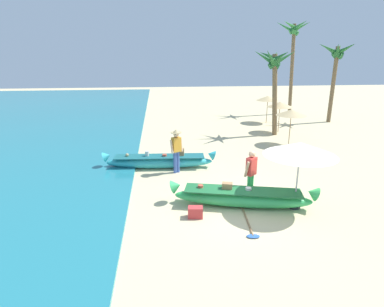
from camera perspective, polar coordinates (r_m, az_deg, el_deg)
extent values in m
plane|color=beige|center=(10.55, 9.50, -9.16)|extent=(80.00, 80.00, 0.00)
ellipsoid|color=#38B760|center=(10.37, 9.02, -8.00)|extent=(4.43, 1.75, 0.53)
cone|color=#38B760|center=(10.54, 20.88, -6.66)|extent=(0.51, 0.53, 0.52)
cone|color=#38B760|center=(10.37, -2.84, -5.85)|extent=(0.51, 0.53, 0.52)
cube|color=#1E6435|center=(10.26, 9.09, -6.65)|extent=(3.75, 1.60, 0.04)
cylinder|color=#B74C38|center=(10.32, 1.54, -5.97)|extent=(0.18, 0.18, 0.10)
cube|color=#9E754C|center=(10.28, 6.36, -5.84)|extent=(0.37, 0.30, 0.21)
cylinder|color=silver|center=(10.28, 10.12, -6.33)|extent=(0.19, 0.19, 0.10)
ellipsoid|color=#33B2BC|center=(13.69, -5.85, -1.55)|extent=(4.58, 0.99, 0.51)
cone|color=#33B2BC|center=(13.65, 3.46, -0.20)|extent=(0.43, 0.45, 0.50)
cone|color=#33B2BC|center=(13.90, -15.07, -0.45)|extent=(0.43, 0.45, 0.50)
cube|color=#1C6267|center=(13.61, -5.88, -0.53)|extent=(3.85, 0.96, 0.04)
sphere|color=tan|center=(13.78, -11.61, -0.27)|extent=(0.14, 0.14, 0.14)
cylinder|color=silver|center=(13.67, -8.11, -0.05)|extent=(0.16, 0.16, 0.22)
cylinder|color=#B74C38|center=(13.57, -4.98, -0.34)|extent=(0.19, 0.19, 0.10)
cube|color=#9E754C|center=(13.63, -2.02, 0.28)|extent=(0.31, 0.27, 0.32)
cylinder|color=#3D5BA8|center=(13.07, -2.55, -1.49)|extent=(0.14, 0.14, 0.91)
cylinder|color=#3D5BA8|center=(12.99, -3.06, -1.61)|extent=(0.14, 0.14, 0.91)
cube|color=gold|center=(12.81, -2.86, 1.63)|extent=(0.42, 0.37, 0.60)
cylinder|color=beige|center=(12.93, -1.95, 1.57)|extent=(0.18, 0.22, 0.54)
cylinder|color=beige|center=(12.68, -3.67, 1.23)|extent=(0.18, 0.22, 0.54)
sphere|color=beige|center=(12.70, -2.88, 3.45)|extent=(0.22, 0.22, 0.22)
cylinder|color=tan|center=(12.68, -2.89, 3.80)|extent=(0.44, 0.44, 0.02)
cone|color=tan|center=(12.66, -2.89, 4.11)|extent=(0.26, 0.26, 0.12)
cylinder|color=green|center=(10.92, 10.25, -5.89)|extent=(0.14, 0.14, 0.82)
cylinder|color=green|center=(11.03, 10.64, -5.67)|extent=(0.14, 0.14, 0.82)
cube|color=#DB3D38|center=(10.72, 10.65, -2.26)|extent=(0.42, 0.40, 0.61)
cylinder|color=tan|center=(10.56, 9.88, -2.80)|extent=(0.20, 0.21, 0.55)
cylinder|color=tan|center=(10.93, 11.19, -2.18)|extent=(0.20, 0.21, 0.55)
sphere|color=tan|center=(10.59, 10.78, -0.10)|extent=(0.22, 0.22, 0.22)
cylinder|color=#B7B7BC|center=(10.35, 18.49, -3.93)|extent=(0.05, 0.05, 2.14)
cone|color=silver|center=(10.07, 18.97, 0.79)|extent=(2.21, 2.21, 0.41)
cylinder|color=#333338|center=(10.75, 17.96, -9.11)|extent=(0.36, 0.36, 0.06)
cylinder|color=#8E6B47|center=(17.86, 17.26, 4.55)|extent=(0.04, 0.04, 1.90)
cone|color=tan|center=(17.71, 17.49, 7.07)|extent=(1.60, 1.60, 0.32)
cylinder|color=#8E6B47|center=(20.59, 15.43, 6.32)|extent=(0.04, 0.04, 1.90)
cone|color=tan|center=(20.46, 15.61, 8.51)|extent=(1.60, 1.60, 0.32)
cylinder|color=#8E6B47|center=(23.40, 13.38, 7.74)|extent=(0.04, 0.04, 1.90)
cone|color=tan|center=(23.28, 13.51, 9.67)|extent=(1.60, 1.60, 0.32)
cylinder|color=brown|center=(19.59, 14.68, 10.04)|extent=(0.63, 0.28, 4.75)
cone|color=#23602D|center=(19.57, 16.02, 16.09)|extent=(1.69, 0.39, 1.17)
cone|color=#23602D|center=(19.84, 14.81, 16.50)|extent=(1.03, 1.65, 0.90)
cone|color=#23602D|center=(19.70, 13.73, 16.69)|extent=(1.05, 1.61, 0.78)
cone|color=#23602D|center=(19.28, 13.31, 16.30)|extent=(1.64, 0.50, 1.15)
cone|color=#23602D|center=(18.89, 14.15, 16.13)|extent=(1.44, 1.71, 1.26)
cone|color=#23602D|center=(19.10, 15.52, 16.44)|extent=(0.88, 1.51, 0.88)
cylinder|color=brown|center=(24.86, 24.07, 11.14)|extent=(0.30, 0.28, 5.23)
cone|color=#23602D|center=(24.96, 25.72, 16.45)|extent=(1.57, 0.51, 1.09)
cone|color=#23602D|center=(25.27, 24.93, 16.67)|extent=(1.34, 1.64, 0.97)
cone|color=#23602D|center=(25.10, 23.75, 16.63)|extent=(1.13, 1.87, 1.19)
cone|color=#23602D|center=(24.50, 23.72, 16.79)|extent=(1.96, 0.48, 1.04)
cone|color=#23602D|center=(24.37, 24.77, 16.48)|extent=(1.03, 1.42, 1.15)
cone|color=#23602D|center=(24.51, 25.70, 16.55)|extent=(1.01, 1.70, 1.02)
cylinder|color=brown|center=(27.34, 17.55, 14.08)|extent=(0.54, 0.28, 6.97)
cone|color=#337F3D|center=(27.49, 18.93, 20.76)|extent=(1.72, 0.52, 1.10)
cone|color=#337F3D|center=(27.83, 17.89, 20.81)|extent=(0.96, 1.77, 1.10)
cone|color=#337F3D|center=(27.48, 16.76, 20.86)|extent=(1.74, 1.43, 1.23)
cone|color=#337F3D|center=(26.91, 17.34, 21.24)|extent=(1.79, 1.42, 0.79)
cone|color=#337F3D|center=(27.03, 18.70, 20.99)|extent=(0.98, 1.71, 0.94)
cube|color=#C63838|center=(9.62, 0.62, -10.53)|extent=(0.47, 0.33, 0.33)
cylinder|color=#8E6B47|center=(9.63, 9.89, -11.72)|extent=(0.20, 1.74, 0.05)
ellipsoid|color=#2D60B7|center=(8.90, 10.97, -14.41)|extent=(0.38, 0.23, 0.03)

